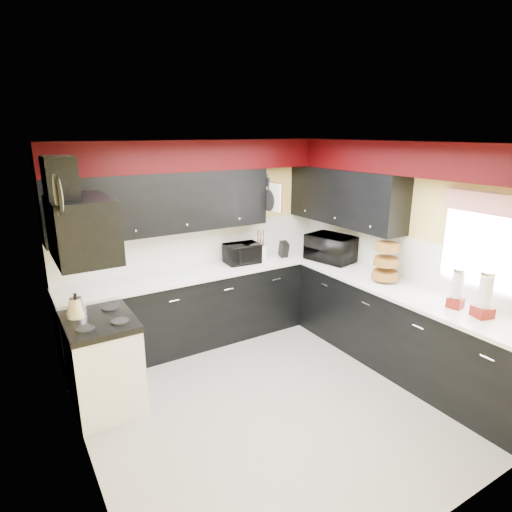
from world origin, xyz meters
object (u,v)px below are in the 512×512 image
(utensil_crock, at_px, (261,253))
(kettle, at_px, (76,307))
(knife_block, at_px, (284,249))
(microwave, at_px, (331,248))
(toaster_oven, at_px, (242,253))

(utensil_crock, xyz_separation_m, kettle, (-2.41, -0.60, -0.02))
(utensil_crock, bearing_deg, knife_block, -8.12)
(utensil_crock, distance_m, knife_block, 0.35)
(microwave, bearing_deg, utensil_crock, 44.13)
(microwave, xyz_separation_m, knife_block, (-0.45, 0.46, -0.06))
(knife_block, distance_m, kettle, 2.81)
(microwave, relative_size, knife_block, 2.89)
(toaster_oven, xyz_separation_m, knife_block, (0.61, -0.07, -0.02))
(toaster_oven, bearing_deg, knife_block, -1.35)
(microwave, xyz_separation_m, kettle, (-3.20, -0.09, -0.10))
(kettle, bearing_deg, microwave, 1.53)
(knife_block, height_order, kettle, knife_block)
(knife_block, bearing_deg, utensil_crock, -174.73)
(toaster_oven, distance_m, microwave, 1.18)
(toaster_oven, bearing_deg, microwave, -21.70)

